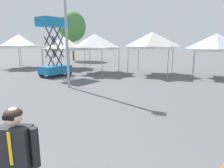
{
  "coord_description": "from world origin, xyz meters",
  "views": [
    {
      "loc": [
        2.65,
        -0.88,
        2.61
      ],
      "look_at": [
        0.26,
        4.86,
        1.3
      ],
      "focal_mm": 31.31,
      "sensor_mm": 36.0,
      "label": 1
    }
  ],
  "objects_px": {
    "canopy_tent_far_right": "(152,40)",
    "light_pole_near_lift": "(65,10)",
    "canopy_tent_behind_center": "(95,42)",
    "tree_behind_tents_right": "(72,27)",
    "canopy_tent_far_left": "(216,42)",
    "canopy_tent_left_of_center": "(19,41)",
    "canopy_tent_center": "(64,43)",
    "scissor_lift": "(55,60)",
    "person_foreground": "(18,160)"
  },
  "relations": [
    {
      "from": "canopy_tent_far_right",
      "to": "person_foreground",
      "type": "distance_m",
      "value": 14.95
    },
    {
      "from": "canopy_tent_center",
      "to": "scissor_lift",
      "type": "relative_size",
      "value": 0.73
    },
    {
      "from": "canopy_tent_far_right",
      "to": "canopy_tent_far_left",
      "type": "height_order",
      "value": "canopy_tent_far_right"
    },
    {
      "from": "tree_behind_tents_right",
      "to": "canopy_tent_far_right",
      "type": "bearing_deg",
      "value": -32.86
    },
    {
      "from": "canopy_tent_center",
      "to": "tree_behind_tents_right",
      "type": "height_order",
      "value": "tree_behind_tents_right"
    },
    {
      "from": "canopy_tent_far_left",
      "to": "scissor_lift",
      "type": "height_order",
      "value": "scissor_lift"
    },
    {
      "from": "canopy_tent_left_of_center",
      "to": "scissor_lift",
      "type": "relative_size",
      "value": 0.78
    },
    {
      "from": "canopy_tent_far_right",
      "to": "light_pole_near_lift",
      "type": "relative_size",
      "value": 0.45
    },
    {
      "from": "light_pole_near_lift",
      "to": "canopy_tent_behind_center",
      "type": "bearing_deg",
      "value": 102.25
    },
    {
      "from": "canopy_tent_far_left",
      "to": "tree_behind_tents_right",
      "type": "xyz_separation_m",
      "value": [
        -18.36,
        8.55,
        2.32
      ]
    },
    {
      "from": "light_pole_near_lift",
      "to": "canopy_tent_far_right",
      "type": "bearing_deg",
      "value": 63.25
    },
    {
      "from": "canopy_tent_left_of_center",
      "to": "light_pole_near_lift",
      "type": "height_order",
      "value": "light_pole_near_lift"
    },
    {
      "from": "canopy_tent_behind_center",
      "to": "tree_behind_tents_right",
      "type": "height_order",
      "value": "tree_behind_tents_right"
    },
    {
      "from": "scissor_lift",
      "to": "canopy_tent_far_left",
      "type": "bearing_deg",
      "value": 19.96
    },
    {
      "from": "canopy_tent_left_of_center",
      "to": "person_foreground",
      "type": "xyz_separation_m",
      "value": [
        15.06,
        -13.94,
        -1.78
      ]
    },
    {
      "from": "scissor_lift",
      "to": "person_foreground",
      "type": "relative_size",
      "value": 2.51
    },
    {
      "from": "canopy_tent_left_of_center",
      "to": "canopy_tent_center",
      "type": "xyz_separation_m",
      "value": [
        4.72,
        1.33,
        -0.26
      ]
    },
    {
      "from": "canopy_tent_left_of_center",
      "to": "canopy_tent_behind_center",
      "type": "bearing_deg",
      "value": -1.02
    },
    {
      "from": "canopy_tent_far_right",
      "to": "scissor_lift",
      "type": "xyz_separation_m",
      "value": [
        -6.84,
        -3.99,
        -1.49
      ]
    },
    {
      "from": "canopy_tent_left_of_center",
      "to": "scissor_lift",
      "type": "bearing_deg",
      "value": -23.93
    },
    {
      "from": "canopy_tent_far_left",
      "to": "light_pole_near_lift",
      "type": "xyz_separation_m",
      "value": [
        -8.28,
        -7.19,
        1.75
      ]
    },
    {
      "from": "canopy_tent_left_of_center",
      "to": "canopy_tent_far_right",
      "type": "relative_size",
      "value": 1.0
    },
    {
      "from": "canopy_tent_behind_center",
      "to": "person_foreground",
      "type": "relative_size",
      "value": 2.0
    },
    {
      "from": "canopy_tent_far_right",
      "to": "light_pole_near_lift",
      "type": "distance_m",
      "value": 7.96
    },
    {
      "from": "scissor_lift",
      "to": "canopy_tent_left_of_center",
      "type": "bearing_deg",
      "value": 156.07
    },
    {
      "from": "light_pole_near_lift",
      "to": "tree_behind_tents_right",
      "type": "distance_m",
      "value": 18.7
    },
    {
      "from": "canopy_tent_behind_center",
      "to": "canopy_tent_far_right",
      "type": "distance_m",
      "value": 4.91
    },
    {
      "from": "person_foreground",
      "to": "scissor_lift",
      "type": "bearing_deg",
      "value": 126.48
    },
    {
      "from": "canopy_tent_center",
      "to": "light_pole_near_lift",
      "type": "height_order",
      "value": "light_pole_near_lift"
    },
    {
      "from": "canopy_tent_behind_center",
      "to": "scissor_lift",
      "type": "bearing_deg",
      "value": -124.43
    },
    {
      "from": "canopy_tent_center",
      "to": "canopy_tent_far_left",
      "type": "bearing_deg",
      "value": -1.02
    },
    {
      "from": "canopy_tent_behind_center",
      "to": "person_foreground",
      "type": "xyz_separation_m",
      "value": [
        5.95,
        -13.78,
        -1.68
      ]
    },
    {
      "from": "canopy_tent_far_left",
      "to": "tree_behind_tents_right",
      "type": "bearing_deg",
      "value": 155.02
    },
    {
      "from": "canopy_tent_far_right",
      "to": "scissor_lift",
      "type": "relative_size",
      "value": 0.78
    },
    {
      "from": "scissor_lift",
      "to": "canopy_tent_center",
      "type": "bearing_deg",
      "value": 117.78
    },
    {
      "from": "tree_behind_tents_right",
      "to": "canopy_tent_center",
      "type": "bearing_deg",
      "value": -62.09
    },
    {
      "from": "person_foreground",
      "to": "canopy_tent_left_of_center",
      "type": "bearing_deg",
      "value": 137.2
    },
    {
      "from": "canopy_tent_behind_center",
      "to": "canopy_tent_center",
      "type": "bearing_deg",
      "value": 161.26
    },
    {
      "from": "scissor_lift",
      "to": "light_pole_near_lift",
      "type": "height_order",
      "value": "light_pole_near_lift"
    },
    {
      "from": "scissor_lift",
      "to": "tree_behind_tents_right",
      "type": "xyz_separation_m",
      "value": [
        -6.75,
        12.76,
        3.65
      ]
    },
    {
      "from": "canopy_tent_left_of_center",
      "to": "tree_behind_tents_right",
      "type": "distance_m",
      "value": 9.87
    },
    {
      "from": "light_pole_near_lift",
      "to": "scissor_lift",
      "type": "bearing_deg",
      "value": 138.24
    },
    {
      "from": "tree_behind_tents_right",
      "to": "light_pole_near_lift",
      "type": "bearing_deg",
      "value": -57.36
    },
    {
      "from": "canopy_tent_behind_center",
      "to": "tree_behind_tents_right",
      "type": "relative_size",
      "value": 0.5
    },
    {
      "from": "tree_behind_tents_right",
      "to": "canopy_tent_behind_center",
      "type": "bearing_deg",
      "value": -48.09
    },
    {
      "from": "canopy_tent_far_right",
      "to": "tree_behind_tents_right",
      "type": "distance_m",
      "value": 16.32
    },
    {
      "from": "canopy_tent_center",
      "to": "scissor_lift",
      "type": "bearing_deg",
      "value": -62.22
    },
    {
      "from": "person_foreground",
      "to": "canopy_tent_far_right",
      "type": "bearing_deg",
      "value": 94.45
    },
    {
      "from": "canopy_tent_left_of_center",
      "to": "canopy_tent_far_right",
      "type": "xyz_separation_m",
      "value": [
        13.91,
        0.85,
        -0.0
      ]
    },
    {
      "from": "canopy_tent_behind_center",
      "to": "light_pole_near_lift",
      "type": "relative_size",
      "value": 0.46
    }
  ]
}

